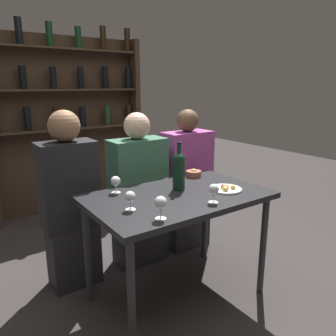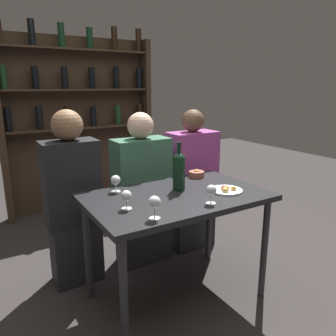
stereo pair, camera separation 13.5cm
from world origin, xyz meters
The scene contains 13 objects.
ground_plane centered at (0.00, 0.00, 0.00)m, with size 10.00×10.00×0.00m, color #332D2D.
dining_table centered at (0.00, 0.00, 0.66)m, with size 1.14×0.71×0.74m.
wine_rack_wall centered at (0.00, 2.03, 1.08)m, with size 1.69×0.21×2.04m.
wine_bottle centered at (0.06, 0.07, 0.88)m, with size 0.08×0.08×0.32m.
wine_glass_0 centered at (-0.31, 0.25, 0.82)m, with size 0.06×0.06×0.11m.
wine_glass_1 centered at (-0.31, -0.27, 0.83)m, with size 0.07×0.07×0.13m.
wine_glass_2 centered at (-0.38, -0.07, 0.81)m, with size 0.06×0.06×0.11m.
wine_glass_3 centered at (0.08, -0.25, 0.82)m, with size 0.06×0.06×0.12m.
food_plate_0 centered at (0.31, -0.12, 0.75)m, with size 0.21×0.21×0.04m.
snack_bowl centered at (0.35, 0.26, 0.76)m, with size 0.12×0.12×0.06m.
seated_person_left centered at (-0.52, 0.56, 0.60)m, with size 0.38×0.22×1.26m.
seated_person_center centered at (0.03, 0.56, 0.57)m, with size 0.44×0.22×1.22m.
seated_person_right centered at (0.51, 0.56, 0.57)m, with size 0.42×0.22×1.22m.
Camera 2 is at (-1.07, -1.66, 1.42)m, focal length 35.00 mm.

